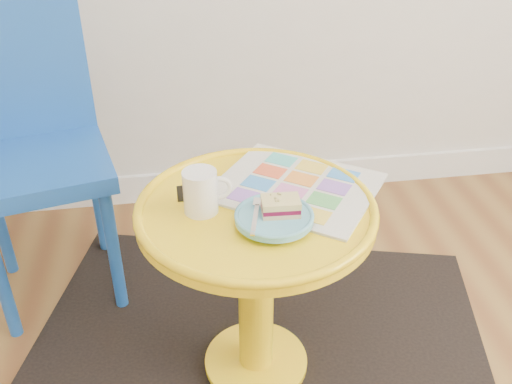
{
  "coord_description": "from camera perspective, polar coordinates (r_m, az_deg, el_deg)",
  "views": [
    {
      "loc": [
        -0.2,
        -0.01,
        1.26
      ],
      "look_at": [
        -0.03,
        1.08,
        0.57
      ],
      "focal_mm": 40.0,
      "sensor_mm": 36.0,
      "label": 1
    }
  ],
  "objects": [
    {
      "name": "fork",
      "position": [
        1.24,
        -0.02,
        -2.26
      ],
      "size": [
        0.05,
        0.14,
        0.0
      ],
      "rotation": [
        0.0,
        0.0,
        -0.25
      ],
      "color": "silver",
      "rests_on": "plate"
    },
    {
      "name": "plate",
      "position": [
        1.25,
        1.82,
        -2.58
      ],
      "size": [
        0.17,
        0.17,
        0.02
      ],
      "color": "#5FAFC9",
      "rests_on": "newspaper"
    },
    {
      "name": "rug",
      "position": [
        1.67,
        0.0,
        -16.76
      ],
      "size": [
        1.54,
        1.4,
        0.01
      ],
      "primitive_type": "cube",
      "rotation": [
        0.0,
        0.0,
        -0.26
      ],
      "color": "black",
      "rests_on": "ground"
    },
    {
      "name": "side_table",
      "position": [
        1.41,
        0.0,
        -6.56
      ],
      "size": [
        0.56,
        0.56,
        0.53
      ],
      "color": "yellow",
      "rests_on": "ground"
    },
    {
      "name": "cake_slice",
      "position": [
        1.24,
        2.48,
        -1.41
      ],
      "size": [
        0.09,
        0.06,
        0.04
      ],
      "rotation": [
        0.0,
        0.0,
        -0.05
      ],
      "color": "#D3BC8C",
      "rests_on": "plate"
    },
    {
      "name": "mug",
      "position": [
        1.28,
        -5.49,
        0.16
      ],
      "size": [
        0.11,
        0.08,
        0.1
      ],
      "rotation": [
        0.0,
        0.0,
        0.04
      ],
      "color": "white",
      "rests_on": "side_table"
    },
    {
      "name": "newspaper",
      "position": [
        1.39,
        4.01,
        0.56
      ],
      "size": [
        0.48,
        0.47,
        0.01
      ],
      "primitive_type": "cube",
      "rotation": [
        0.0,
        0.0,
        -0.63
      ],
      "color": "silver",
      "rests_on": "side_table"
    },
    {
      "name": "chair",
      "position": [
        1.79,
        -21.49,
        5.06
      ],
      "size": [
        0.47,
        0.47,
        0.89
      ],
      "rotation": [
        0.0,
        0.0,
        0.23
      ],
      "color": "#1B53B2",
      "rests_on": "ground"
    }
  ]
}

